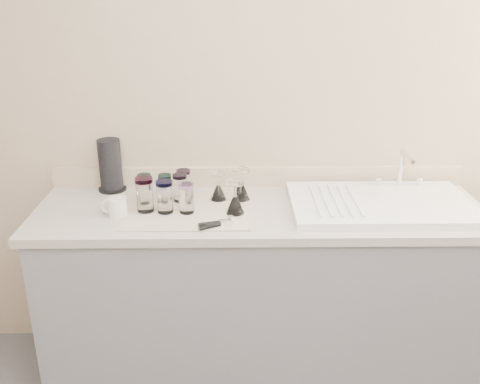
{
  "coord_description": "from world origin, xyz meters",
  "views": [
    {
      "loc": [
        -0.12,
        -1.04,
        1.87
      ],
      "look_at": [
        -0.09,
        1.15,
        1.0
      ],
      "focal_mm": 40.0,
      "sensor_mm": 36.0,
      "label": 1
    }
  ],
  "objects_px": {
    "goblet_back_right": "(241,189)",
    "white_mug": "(117,207)",
    "tumbler_teal": "(145,188)",
    "tumbler_lavender": "(186,198)",
    "tumbler_cyan": "(165,187)",
    "paper_towel_roll": "(110,166)",
    "goblet_front_right": "(235,203)",
    "tumbler_purple": "(180,188)",
    "can_opener": "(216,224)",
    "tumbler_blue": "(165,196)",
    "goblet_back_left": "(218,191)",
    "sink_unit": "(381,203)",
    "tumbler_extra": "(184,183)",
    "tumbler_magenta": "(145,194)"
  },
  "relations": [
    {
      "from": "tumbler_magenta",
      "to": "goblet_back_right",
      "type": "relative_size",
      "value": 1.05
    },
    {
      "from": "goblet_back_right",
      "to": "white_mug",
      "type": "bearing_deg",
      "value": -162.56
    },
    {
      "from": "tumbler_purple",
      "to": "goblet_back_left",
      "type": "distance_m",
      "value": 0.18
    },
    {
      "from": "goblet_back_right",
      "to": "tumbler_lavender",
      "type": "bearing_deg",
      "value": -147.71
    },
    {
      "from": "tumbler_extra",
      "to": "goblet_back_right",
      "type": "distance_m",
      "value": 0.28
    },
    {
      "from": "sink_unit",
      "to": "goblet_back_right",
      "type": "xyz_separation_m",
      "value": [
        -0.64,
        0.09,
        0.04
      ]
    },
    {
      "from": "tumbler_cyan",
      "to": "tumbler_purple",
      "type": "height_order",
      "value": "tumbler_purple"
    },
    {
      "from": "tumbler_teal",
      "to": "tumbler_magenta",
      "type": "bearing_deg",
      "value": -80.93
    },
    {
      "from": "tumbler_magenta",
      "to": "goblet_front_right",
      "type": "height_order",
      "value": "tumbler_magenta"
    },
    {
      "from": "tumbler_teal",
      "to": "tumbler_extra",
      "type": "distance_m",
      "value": 0.18
    },
    {
      "from": "tumbler_blue",
      "to": "tumbler_lavender",
      "type": "distance_m",
      "value": 0.1
    },
    {
      "from": "goblet_back_right",
      "to": "can_opener",
      "type": "xyz_separation_m",
      "value": [
        -0.11,
        -0.3,
        -0.04
      ]
    },
    {
      "from": "tumbler_teal",
      "to": "goblet_back_left",
      "type": "xyz_separation_m",
      "value": [
        0.34,
        0.01,
        -0.02
      ]
    },
    {
      "from": "goblet_front_right",
      "to": "white_mug",
      "type": "distance_m",
      "value": 0.52
    },
    {
      "from": "goblet_back_left",
      "to": "can_opener",
      "type": "height_order",
      "value": "goblet_back_left"
    },
    {
      "from": "tumbler_blue",
      "to": "white_mug",
      "type": "xyz_separation_m",
      "value": [
        -0.21,
        -0.02,
        -0.04
      ]
    },
    {
      "from": "sink_unit",
      "to": "tumbler_magenta",
      "type": "bearing_deg",
      "value": -177.53
    },
    {
      "from": "tumbler_blue",
      "to": "goblet_front_right",
      "type": "xyz_separation_m",
      "value": [
        0.31,
        -0.01,
        -0.03
      ]
    },
    {
      "from": "tumbler_blue",
      "to": "goblet_front_right",
      "type": "bearing_deg",
      "value": -2.48
    },
    {
      "from": "sink_unit",
      "to": "tumbler_purple",
      "type": "relative_size",
      "value": 6.23
    },
    {
      "from": "tumbler_teal",
      "to": "tumbler_magenta",
      "type": "xyz_separation_m",
      "value": [
        0.02,
        -0.12,
        0.01
      ]
    },
    {
      "from": "tumbler_teal",
      "to": "tumbler_purple",
      "type": "distance_m",
      "value": 0.17
    },
    {
      "from": "tumbler_purple",
      "to": "goblet_back_left",
      "type": "height_order",
      "value": "same"
    },
    {
      "from": "tumbler_teal",
      "to": "tumbler_lavender",
      "type": "bearing_deg",
      "value": -34.11
    },
    {
      "from": "tumbler_purple",
      "to": "tumbler_extra",
      "type": "bearing_deg",
      "value": 78.97
    },
    {
      "from": "goblet_back_left",
      "to": "tumbler_teal",
      "type": "bearing_deg",
      "value": -178.19
    },
    {
      "from": "tumbler_cyan",
      "to": "paper_towel_roll",
      "type": "height_order",
      "value": "paper_towel_roll"
    },
    {
      "from": "paper_towel_roll",
      "to": "tumbler_cyan",
      "type": "bearing_deg",
      "value": -28.24
    },
    {
      "from": "tumbler_extra",
      "to": "goblet_front_right",
      "type": "distance_m",
      "value": 0.32
    },
    {
      "from": "tumbler_lavender",
      "to": "white_mug",
      "type": "bearing_deg",
      "value": -176.5
    },
    {
      "from": "tumbler_blue",
      "to": "tumbler_teal",
      "type": "bearing_deg",
      "value": 129.11
    },
    {
      "from": "tumbler_magenta",
      "to": "tumbler_extra",
      "type": "distance_m",
      "value": 0.24
    },
    {
      "from": "tumbler_purple",
      "to": "goblet_front_right",
      "type": "distance_m",
      "value": 0.29
    },
    {
      "from": "can_opener",
      "to": "white_mug",
      "type": "relative_size",
      "value": 1.26
    },
    {
      "from": "goblet_front_right",
      "to": "can_opener",
      "type": "height_order",
      "value": "goblet_front_right"
    },
    {
      "from": "tumbler_lavender",
      "to": "goblet_front_right",
      "type": "bearing_deg",
      "value": -2.55
    },
    {
      "from": "tumbler_blue",
      "to": "goblet_back_left",
      "type": "distance_m",
      "value": 0.28
    },
    {
      "from": "tumbler_teal",
      "to": "goblet_front_right",
      "type": "distance_m",
      "value": 0.45
    },
    {
      "from": "tumbler_magenta",
      "to": "can_opener",
      "type": "height_order",
      "value": "tumbler_magenta"
    },
    {
      "from": "tumbler_purple",
      "to": "goblet_front_right",
      "type": "height_order",
      "value": "goblet_front_right"
    },
    {
      "from": "tumbler_lavender",
      "to": "tumbler_extra",
      "type": "bearing_deg",
      "value": 98.59
    },
    {
      "from": "goblet_front_right",
      "to": "tumbler_lavender",
      "type": "bearing_deg",
      "value": 177.45
    },
    {
      "from": "sink_unit",
      "to": "tumbler_teal",
      "type": "bearing_deg",
      "value": 176.06
    },
    {
      "from": "tumbler_purple",
      "to": "tumbler_teal",
      "type": "bearing_deg",
      "value": 178.11
    },
    {
      "from": "tumbler_blue",
      "to": "goblet_back_left",
      "type": "xyz_separation_m",
      "value": [
        0.23,
        0.15,
        -0.03
      ]
    },
    {
      "from": "sink_unit",
      "to": "tumbler_lavender",
      "type": "relative_size",
      "value": 6.06
    },
    {
      "from": "can_opener",
      "to": "paper_towel_roll",
      "type": "xyz_separation_m",
      "value": [
        -0.53,
        0.44,
        0.11
      ]
    },
    {
      "from": "tumbler_extra",
      "to": "tumbler_purple",
      "type": "bearing_deg",
      "value": -101.03
    },
    {
      "from": "paper_towel_roll",
      "to": "tumbler_teal",
      "type": "bearing_deg",
      "value": -40.58
    },
    {
      "from": "tumbler_teal",
      "to": "goblet_front_right",
      "type": "relative_size",
      "value": 0.88
    }
  ]
}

